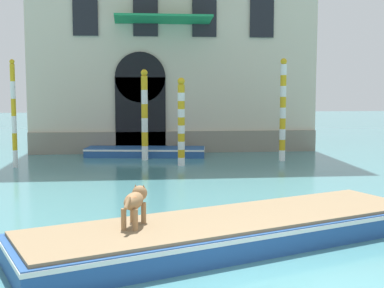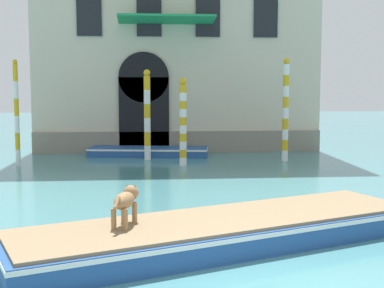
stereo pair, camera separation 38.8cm
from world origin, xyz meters
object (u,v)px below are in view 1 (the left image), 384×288
at_px(mooring_pole_0, 145,114).
at_px(boat_foreground, 232,230).
at_px(boat_moored_near_palazzo, 145,152).
at_px(mooring_pole_3, 14,113).
at_px(dog_on_deck, 135,201).
at_px(mooring_pole_2, 283,110).
at_px(mooring_pole_1, 181,121).

bearing_deg(mooring_pole_0, boat_foreground, -83.30).
height_order(boat_moored_near_palazzo, mooring_pole_3, mooring_pole_3).
bearing_deg(mooring_pole_3, dog_on_deck, -67.93).
xyz_separation_m(boat_moored_near_palazzo, mooring_pole_0, (-0.04, -1.19, 1.73)).
height_order(dog_on_deck, mooring_pole_2, mooring_pole_2).
bearing_deg(mooring_pole_3, mooring_pole_1, -2.30).
bearing_deg(dog_on_deck, mooring_pole_1, 7.11).
xyz_separation_m(mooring_pole_1, mooring_pole_3, (-6.44, 0.26, 0.34)).
height_order(boat_moored_near_palazzo, mooring_pole_1, mooring_pole_1).
bearing_deg(mooring_pole_0, mooring_pole_1, -52.95).
xyz_separation_m(dog_on_deck, mooring_pole_3, (-4.62, 11.39, 1.08)).
distance_m(dog_on_deck, mooring_pole_1, 11.30).
height_order(dog_on_deck, mooring_pole_1, mooring_pole_1).
height_order(boat_foreground, mooring_pole_3, mooring_pole_3).
height_order(mooring_pole_0, mooring_pole_1, mooring_pole_0).
bearing_deg(dog_on_deck, boat_foreground, -60.95).
xyz_separation_m(boat_moored_near_palazzo, mooring_pole_2, (5.69, -2.13, 1.95)).
bearing_deg(dog_on_deck, boat_moored_near_palazzo, 14.53).
xyz_separation_m(dog_on_deck, mooring_pole_2, (6.16, 12.04, 1.15)).
distance_m(dog_on_deck, mooring_pole_2, 13.57).
xyz_separation_m(mooring_pole_2, mooring_pole_3, (-10.77, -0.65, -0.07)).
bearing_deg(mooring_pole_2, boat_moored_near_palazzo, 159.46).
distance_m(boat_moored_near_palazzo, mooring_pole_0, 2.10).
distance_m(mooring_pole_2, mooring_pole_3, 10.79).
bearing_deg(mooring_pole_2, mooring_pole_1, -168.16).
bearing_deg(mooring_pole_0, dog_on_deck, -91.85).
relative_size(dog_on_deck, mooring_pole_1, 0.30).
bearing_deg(mooring_pole_2, dog_on_deck, -117.08).
xyz_separation_m(boat_foreground, mooring_pole_2, (4.26, 11.62, 1.87)).
relative_size(mooring_pole_2, mooring_pole_3, 1.03).
distance_m(boat_moored_near_palazzo, mooring_pole_3, 6.09).
xyz_separation_m(dog_on_deck, mooring_pole_1, (1.82, 11.13, 0.75)).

